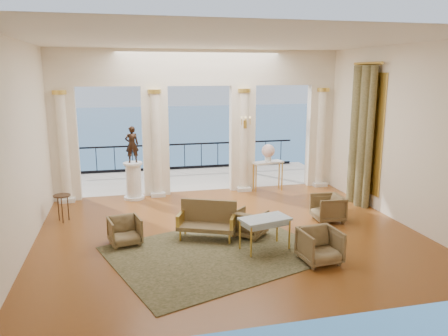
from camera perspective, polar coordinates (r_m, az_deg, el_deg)
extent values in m
plane|color=#4A2D0E|center=(10.71, 0.62, -8.44)|extent=(9.00, 9.00, 0.00)
plane|color=white|center=(6.40, 9.30, -1.88)|extent=(9.00, 0.00, 9.00)
plane|color=white|center=(10.06, -25.11, 2.30)|extent=(0.00, 8.00, 8.00)
plane|color=white|center=(12.02, 22.01, 4.04)|extent=(0.00, 8.00, 8.00)
plane|color=white|center=(10.03, 0.68, 16.35)|extent=(9.00, 9.00, 0.00)
cube|color=beige|center=(13.78, -3.28, 12.96)|extent=(9.00, 0.30, 1.10)
cube|color=beige|center=(13.83, -20.15, 2.87)|extent=(0.80, 0.30, 3.40)
cylinder|color=beige|center=(13.67, -20.21, 2.33)|extent=(0.28, 0.28, 3.20)
cylinder|color=gold|center=(13.50, -20.73, 9.24)|extent=(0.40, 0.40, 0.12)
cube|color=silver|center=(14.00, -19.74, -3.88)|extent=(0.45, 0.45, 0.12)
cube|color=beige|center=(13.77, -8.92, 3.43)|extent=(0.80, 0.30, 3.40)
cylinder|color=beige|center=(13.60, -8.85, 2.90)|extent=(0.28, 0.28, 3.20)
cylinder|color=gold|center=(13.44, -9.09, 9.86)|extent=(0.40, 0.40, 0.12)
cube|color=silver|center=(13.94, -8.64, -3.35)|extent=(0.45, 0.45, 0.12)
cube|color=beige|center=(14.25, 2.39, 3.87)|extent=(0.80, 0.30, 3.40)
cylinder|color=beige|center=(14.09, 2.59, 3.37)|extent=(0.28, 0.28, 3.20)
cylinder|color=gold|center=(13.93, 2.65, 10.08)|extent=(0.40, 0.40, 0.12)
cube|color=silver|center=(14.41, 2.53, -2.69)|extent=(0.45, 0.45, 0.12)
cube|color=beige|center=(15.19, 12.27, 4.14)|extent=(0.80, 0.30, 3.40)
cylinder|color=beige|center=(15.05, 12.55, 3.66)|extent=(0.28, 0.28, 3.20)
cylinder|color=gold|center=(14.89, 12.85, 9.94)|extent=(0.40, 0.40, 0.12)
cube|color=silver|center=(15.35, 12.28, -2.03)|extent=(0.45, 0.45, 0.12)
cube|color=#AC9E8E|center=(16.17, -4.32, -1.45)|extent=(10.00, 3.60, 0.10)
cube|color=black|center=(17.51, -5.20, 3.12)|extent=(9.00, 0.06, 0.06)
cube|color=black|center=(17.69, -5.14, 0.08)|extent=(9.00, 0.06, 0.10)
cylinder|color=black|center=(17.60, -5.17, 1.51)|extent=(0.03, 0.03, 1.00)
cylinder|color=black|center=(17.51, -18.56, 0.86)|extent=(0.03, 0.03, 1.00)
cylinder|color=black|center=(18.61, 7.44, 2.05)|extent=(0.03, 0.03, 1.00)
cylinder|color=#4C3823|center=(16.99, 1.86, 6.62)|extent=(0.20, 0.20, 4.20)
plane|color=#27548E|center=(70.44, -11.21, 4.16)|extent=(160.00, 160.00, 0.00)
cylinder|color=#4C4926|center=(12.81, 18.51, 3.64)|extent=(0.26, 0.26, 4.00)
cylinder|color=#4C4926|center=(13.17, 17.34, 3.94)|extent=(0.32, 0.32, 4.00)
cylinder|color=#4C4926|center=(13.58, 16.53, 4.23)|extent=(0.26, 0.26, 4.00)
cylinder|color=gold|center=(13.10, 18.28, 12.85)|extent=(0.08, 1.40, 0.08)
cube|color=gold|center=(13.27, 18.15, 4.38)|extent=(0.04, 1.60, 3.40)
cube|color=gold|center=(13.88, 2.77, 5.72)|extent=(0.10, 0.04, 0.25)
cylinder|color=gold|center=(13.75, 2.30, 6.09)|extent=(0.02, 0.02, 0.22)
cylinder|color=gold|center=(13.79, 2.87, 6.10)|extent=(0.02, 0.02, 0.22)
cylinder|color=gold|center=(13.83, 3.43, 6.11)|extent=(0.02, 0.02, 0.22)
cube|color=#293016|center=(9.57, -0.94, -10.99)|extent=(5.11, 4.52, 0.02)
imported|color=#412F18|center=(10.16, -12.84, -7.86)|extent=(0.79, 0.76, 0.69)
imported|color=#412F18|center=(9.21, 12.43, -9.70)|extent=(0.81, 0.77, 0.78)
imported|color=#412F18|center=(11.72, 13.42, -4.96)|extent=(0.73, 0.78, 0.76)
imported|color=#412F18|center=(10.40, 3.42, -7.05)|extent=(0.93, 0.93, 0.70)
cube|color=#412F18|center=(10.21, -2.29, -7.73)|extent=(1.44, 1.03, 0.10)
cube|color=#412F18|center=(10.34, -2.00, -5.61)|extent=(1.26, 0.60, 0.54)
cube|color=gold|center=(10.30, -5.71, -6.56)|extent=(0.29, 0.53, 0.26)
cube|color=gold|center=(10.04, 1.20, -7.00)|extent=(0.29, 0.53, 0.26)
cylinder|color=gold|center=(10.21, -5.73, -8.83)|extent=(0.05, 0.05, 0.25)
cylinder|color=gold|center=(9.97, 0.71, -9.30)|extent=(0.05, 0.05, 0.25)
cylinder|color=gold|center=(10.60, -5.09, -8.00)|extent=(0.05, 0.05, 0.25)
cylinder|color=gold|center=(10.37, 1.11, -8.42)|extent=(0.05, 0.05, 0.25)
cube|color=#96AFBF|center=(9.54, 5.38, -6.64)|extent=(1.17, 0.81, 0.05)
cylinder|color=gold|center=(9.24, 3.56, -9.67)|extent=(0.04, 0.04, 0.68)
cylinder|color=gold|center=(9.73, 8.54, -8.62)|extent=(0.04, 0.04, 0.68)
cylinder|color=gold|center=(9.63, 2.10, -8.72)|extent=(0.04, 0.04, 0.68)
cylinder|color=gold|center=(10.11, 6.95, -7.77)|extent=(0.04, 0.04, 0.68)
cylinder|color=silver|center=(13.74, -11.63, -3.77)|extent=(0.62, 0.62, 0.08)
cylinder|color=silver|center=(13.61, -11.73, -1.64)|extent=(0.46, 0.46, 0.99)
cylinder|color=silver|center=(13.49, -11.83, 0.58)|extent=(0.58, 0.58, 0.06)
imported|color=black|center=(13.39, -11.94, 3.03)|extent=(0.44, 0.32, 1.11)
cube|color=silver|center=(14.34, 5.77, 0.74)|extent=(1.07, 0.61, 0.06)
cylinder|color=gold|center=(14.09, 4.49, -1.43)|extent=(0.05, 0.05, 0.90)
cylinder|color=gold|center=(14.57, 7.51, -1.04)|extent=(0.05, 0.05, 0.90)
cylinder|color=gold|center=(14.33, 3.92, -1.19)|extent=(0.05, 0.05, 0.90)
cylinder|color=gold|center=(14.79, 6.91, -0.82)|extent=(0.05, 0.05, 0.90)
cylinder|color=white|center=(14.30, 5.78, 1.38)|extent=(0.21, 0.21, 0.27)
sphere|color=#E3A2A3|center=(14.26, 5.80, 2.25)|extent=(0.43, 0.43, 0.43)
cylinder|color=black|center=(12.03, -20.42, -3.39)|extent=(0.44, 0.44, 0.03)
cylinder|color=black|center=(12.18, -19.69, -4.90)|extent=(0.03, 0.03, 0.68)
cylinder|color=black|center=(12.22, -20.81, -4.93)|extent=(0.03, 0.03, 0.68)
cylinder|color=black|center=(12.00, -20.39, -5.21)|extent=(0.03, 0.03, 0.68)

